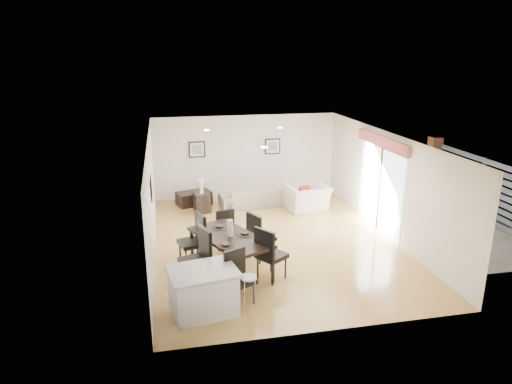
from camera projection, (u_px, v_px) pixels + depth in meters
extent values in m
plane|color=#AF8C47|center=(274.00, 241.00, 11.70)|extent=(8.00, 8.00, 0.00)
cube|color=silver|center=(246.00, 156.00, 15.04)|extent=(6.00, 0.04, 2.70)
cube|color=silver|center=(333.00, 260.00, 7.55)|extent=(6.00, 0.04, 2.70)
cube|color=silver|center=(151.00, 198.00, 10.72)|extent=(0.04, 8.00, 2.70)
cube|color=silver|center=(387.00, 184.00, 11.87)|extent=(0.04, 8.00, 2.70)
cube|color=white|center=(276.00, 137.00, 10.90)|extent=(6.00, 8.00, 0.02)
imported|color=gray|center=(253.00, 197.00, 14.30)|extent=(2.13, 1.01, 0.60)
imported|color=beige|center=(307.00, 198.00, 13.89)|extent=(1.35, 1.22, 0.78)
imported|color=#364E21|center=(472.00, 216.00, 12.66)|extent=(0.63, 0.58, 0.60)
imported|color=#364E21|center=(452.00, 199.00, 13.92)|extent=(0.51, 0.51, 0.69)
cube|color=black|center=(230.00, 237.00, 9.86)|extent=(1.77, 2.26, 0.07)
cylinder|color=black|center=(238.00, 277.00, 9.01)|extent=(0.08, 0.08, 0.77)
cylinder|color=black|center=(192.00, 246.00, 10.46)|extent=(0.08, 0.08, 0.77)
cylinder|color=black|center=(273.00, 265.00, 9.51)|extent=(0.08, 0.08, 0.77)
cylinder|color=black|center=(224.00, 237.00, 10.96)|extent=(0.08, 0.08, 0.77)
cube|color=black|center=(195.00, 262.00, 9.31)|extent=(0.70, 0.70, 0.10)
cube|color=black|center=(205.00, 243.00, 9.32)|extent=(0.24, 0.55, 0.66)
cylinder|color=black|center=(182.00, 273.00, 9.47)|extent=(0.04, 0.04, 0.51)
cylinder|color=black|center=(201.00, 268.00, 9.68)|extent=(0.04, 0.04, 0.51)
cylinder|color=black|center=(190.00, 282.00, 9.11)|extent=(0.04, 0.04, 0.51)
cylinder|color=black|center=(209.00, 277.00, 9.32)|extent=(0.04, 0.04, 0.51)
cube|color=black|center=(191.00, 243.00, 10.26)|extent=(0.67, 0.67, 0.09)
cube|color=black|center=(201.00, 227.00, 10.26)|extent=(0.22, 0.54, 0.64)
cylinder|color=black|center=(180.00, 253.00, 10.43)|extent=(0.04, 0.04, 0.49)
cylinder|color=black|center=(197.00, 250.00, 10.61)|extent=(0.04, 0.04, 0.49)
cylinder|color=black|center=(186.00, 260.00, 10.07)|extent=(0.04, 0.04, 0.49)
cylinder|color=black|center=(204.00, 256.00, 10.26)|extent=(0.04, 0.04, 0.49)
cube|color=black|center=(272.00, 256.00, 9.62)|extent=(0.74, 0.74, 0.09)
cube|color=black|center=(264.00, 244.00, 9.36)|extent=(0.36, 0.48, 0.64)
cylinder|color=black|center=(285.00, 268.00, 9.71)|extent=(0.04, 0.04, 0.49)
cylinder|color=black|center=(272.00, 275.00, 9.43)|extent=(0.04, 0.04, 0.49)
cylinder|color=black|center=(271.00, 262.00, 9.99)|extent=(0.04, 0.04, 0.49)
cylinder|color=black|center=(258.00, 268.00, 9.70)|extent=(0.04, 0.04, 0.49)
cube|color=black|center=(262.00, 238.00, 10.57)|extent=(0.69, 0.69, 0.09)
cube|color=black|center=(254.00, 227.00, 10.35)|extent=(0.28, 0.50, 0.62)
cylinder|color=black|center=(274.00, 250.00, 10.62)|extent=(0.04, 0.04, 0.47)
cylinder|color=black|center=(260.00, 254.00, 10.39)|extent=(0.04, 0.04, 0.47)
cylinder|color=black|center=(263.00, 244.00, 10.93)|extent=(0.04, 0.04, 0.47)
cylinder|color=black|center=(250.00, 248.00, 10.70)|extent=(0.04, 0.04, 0.47)
cube|color=black|center=(241.00, 281.00, 8.70)|extent=(0.63, 0.63, 0.08)
cube|color=black|center=(235.00, 263.00, 8.77)|extent=(0.45, 0.25, 0.57)
cylinder|color=black|center=(239.00, 300.00, 8.53)|extent=(0.04, 0.04, 0.43)
cylinder|color=black|center=(228.00, 292.00, 8.81)|extent=(0.04, 0.04, 0.43)
cylinder|color=black|center=(254.00, 294.00, 8.74)|extent=(0.04, 0.04, 0.43)
cylinder|color=black|center=(243.00, 286.00, 9.02)|extent=(0.04, 0.04, 0.43)
cube|color=black|center=(222.00, 229.00, 11.22)|extent=(0.57, 0.57, 0.08)
cube|color=black|center=(225.00, 221.00, 10.96)|extent=(0.47, 0.17, 0.56)
cylinder|color=black|center=(227.00, 235.00, 11.53)|extent=(0.04, 0.04, 0.43)
cylinder|color=black|center=(232.00, 240.00, 11.22)|extent=(0.04, 0.04, 0.43)
cylinder|color=black|center=(213.00, 238.00, 11.38)|extent=(0.04, 0.04, 0.43)
cylinder|color=black|center=(218.00, 243.00, 11.06)|extent=(0.04, 0.04, 0.43)
cylinder|color=white|center=(230.00, 228.00, 9.79)|extent=(0.13, 0.13, 0.38)
cylinder|color=#2F1F15|center=(245.00, 235.00, 9.91)|extent=(0.37, 0.37, 0.01)
cylinder|color=black|center=(245.00, 233.00, 9.90)|extent=(0.19, 0.19, 0.05)
cylinder|color=#2F1F15|center=(220.00, 228.00, 10.30)|extent=(0.37, 0.37, 0.01)
cylinder|color=black|center=(220.00, 226.00, 10.29)|extent=(0.19, 0.19, 0.05)
cylinder|color=#2F1F15|center=(226.00, 246.00, 9.34)|extent=(0.37, 0.37, 0.01)
cylinder|color=black|center=(226.00, 244.00, 9.33)|extent=(0.19, 0.19, 0.05)
cube|color=black|center=(194.00, 198.00, 14.46)|extent=(1.17, 0.91, 0.41)
cube|color=black|center=(202.00, 203.00, 13.74)|extent=(0.51, 0.51, 0.60)
cylinder|color=white|center=(202.00, 190.00, 13.63)|extent=(0.10, 0.10, 0.18)
cone|color=beige|center=(201.00, 184.00, 13.57)|extent=(0.22, 0.22, 0.24)
cube|color=maroon|center=(304.00, 192.00, 13.69)|extent=(0.37, 0.23, 0.35)
cube|color=white|center=(203.00, 293.00, 8.41)|extent=(1.27, 1.04, 0.81)
cube|color=#B1B1B3|center=(203.00, 272.00, 8.28)|extent=(1.38, 1.15, 0.06)
cylinder|color=silver|center=(249.00, 277.00, 8.50)|extent=(0.30, 0.30, 0.04)
cylinder|color=silver|center=(253.00, 289.00, 8.71)|extent=(0.02, 0.02, 0.63)
cylinder|color=silver|center=(243.00, 290.00, 8.67)|extent=(0.02, 0.02, 0.63)
cylinder|color=silver|center=(245.00, 295.00, 8.48)|extent=(0.02, 0.02, 0.63)
cylinder|color=silver|center=(255.00, 294.00, 8.52)|extent=(0.02, 0.02, 0.63)
cube|color=black|center=(197.00, 149.00, 14.62)|extent=(0.52, 0.03, 0.52)
cube|color=white|center=(197.00, 149.00, 14.62)|extent=(0.44, 0.04, 0.44)
cube|color=#5E5F59|center=(197.00, 149.00, 14.62)|extent=(0.30, 0.04, 0.30)
cube|color=black|center=(273.00, 146.00, 15.10)|extent=(0.52, 0.03, 0.52)
cube|color=white|center=(273.00, 146.00, 15.10)|extent=(0.44, 0.04, 0.44)
cube|color=#5E5F59|center=(273.00, 146.00, 15.10)|extent=(0.30, 0.04, 0.30)
cube|color=black|center=(151.00, 189.00, 10.45)|extent=(0.03, 0.52, 0.52)
cube|color=white|center=(151.00, 189.00, 10.45)|extent=(0.04, 0.44, 0.44)
cube|color=#5E5F59|center=(151.00, 189.00, 10.45)|extent=(0.04, 0.30, 0.30)
cube|color=white|center=(380.00, 189.00, 12.22)|extent=(0.02, 2.40, 2.25)
cube|color=black|center=(379.00, 189.00, 12.21)|extent=(0.03, 0.05, 2.25)
cube|color=black|center=(383.00, 147.00, 11.88)|extent=(0.03, 2.50, 0.05)
cube|color=maroon|center=(382.00, 141.00, 11.82)|extent=(0.10, 2.70, 0.28)
plane|color=gray|center=(443.00, 223.00, 12.94)|extent=(6.00, 6.00, 0.00)
cube|color=#313134|center=(485.00, 190.00, 12.90)|extent=(0.08, 5.50, 1.80)
cube|color=brown|center=(432.00, 167.00, 15.09)|extent=(0.35, 0.35, 2.00)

